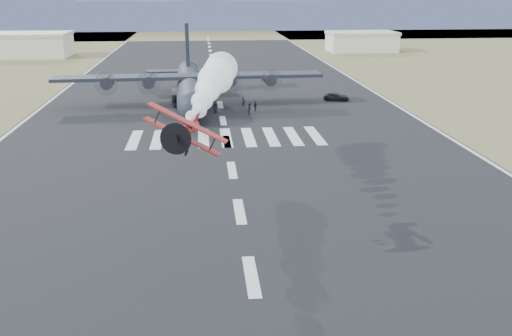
{
  "coord_description": "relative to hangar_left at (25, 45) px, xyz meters",
  "views": [
    {
      "loc": [
        -3.08,
        -23.24,
        19.27
      ],
      "look_at": [
        1.49,
        24.09,
        4.0
      ],
      "focal_mm": 40.0,
      "sensor_mm": 36.0,
      "label": 1
    }
  ],
  "objects": [
    {
      "name": "scrub_far",
      "position": [
        52.0,
        85.0,
        -3.41
      ],
      "size": [
        500.0,
        80.0,
        0.0
      ],
      "primitive_type": "cube",
      "color": "olive",
      "rests_on": "ground"
    },
    {
      "name": "runway_markings",
      "position": [
        52.0,
        -85.0,
        -3.4
      ],
      "size": [
        60.0,
        260.0,
        0.01
      ],
      "primitive_type": null,
      "color": "silver",
      "rests_on": "ground"
    },
    {
      "name": "ridge_seg_c",
      "position": [
        -13.0,
        115.0,
        5.09
      ],
      "size": [
        150.0,
        50.0,
        17.0
      ],
      "primitive_type": "cube",
      "color": "#8C97B2",
      "rests_on": "ground"
    },
    {
      "name": "ridge_seg_d",
      "position": [
        52.0,
        115.0,
        3.09
      ],
      "size": [
        150.0,
        50.0,
        13.0
      ],
      "primitive_type": "cube",
      "color": "#8C97B2",
      "rests_on": "ground"
    },
    {
      "name": "ridge_seg_e",
      "position": [
        117.0,
        115.0,
        4.09
      ],
      "size": [
        150.0,
        50.0,
        15.0
      ],
      "primitive_type": "cube",
      "color": "#8C97B2",
      "rests_on": "ground"
    },
    {
      "name": "ridge_seg_f",
      "position": [
        182.0,
        115.0,
        5.09
      ],
      "size": [
        150.0,
        50.0,
        17.0
      ],
      "primitive_type": "cube",
      "color": "#8C97B2",
      "rests_on": "ground"
    },
    {
      "name": "hangar_left",
      "position": [
        0.0,
        0.0,
        0.0
      ],
      "size": [
        24.5,
        14.5,
        6.7
      ],
      "color": "beige",
      "rests_on": "ground"
    },
    {
      "name": "hangar_right",
      "position": [
        98.0,
        5.0,
        -0.4
      ],
      "size": [
        20.5,
        12.5,
        5.9
      ],
      "color": "beige",
      "rests_on": "ground"
    },
    {
      "name": "aerobatic_biplane",
      "position": [
        47.77,
        -131.53,
        6.7
      ],
      "size": [
        5.24,
        5.16,
        3.58
      ],
      "rotation": [
        0.0,
        0.44,
        -0.12
      ],
      "color": "#AE0B25"
    },
    {
      "name": "smoke_trail",
      "position": [
        50.36,
        -109.98,
        6.88
      ],
      "size": [
        4.99,
        26.12,
        3.57
      ],
      "rotation": [
        0.0,
        0.0,
        -0.12
      ],
      "color": "white"
    },
    {
      "name": "transport_aircraft",
      "position": [
        46.96,
        -71.41,
        -0.12
      ],
      "size": [
        44.13,
        36.35,
        12.76
      ],
      "rotation": [
        0.0,
        0.0,
        0.04
      ],
      "color": "black",
      "rests_on": "ground"
    },
    {
      "name": "support_vehicle",
      "position": [
        72.49,
        -71.11,
        -2.78
      ],
      "size": [
        4.91,
        3.35,
        1.25
      ],
      "primitive_type": "imported",
      "rotation": [
        0.0,
        0.0,
        1.26
      ],
      "color": "black",
      "rests_on": "ground"
    },
    {
      "name": "crew_a",
      "position": [
        55.82,
        -74.59,
        -2.59
      ],
      "size": [
        0.77,
        0.74,
        1.63
      ],
      "primitive_type": "imported",
      "rotation": [
        0.0,
        0.0,
        2.56
      ],
      "color": "black",
      "rests_on": "ground"
    },
    {
      "name": "crew_b",
      "position": [
        46.71,
        -78.15,
        -2.46
      ],
      "size": [
        0.74,
        1.01,
        1.89
      ],
      "primitive_type": "imported",
      "rotation": [
        0.0,
        0.0,
        4.51
      ],
      "color": "black",
      "rests_on": "ground"
    },
    {
      "name": "crew_c",
      "position": [
        47.91,
        -80.08,
        -2.53
      ],
      "size": [
        1.18,
        1.18,
        1.76
      ],
      "primitive_type": "imported",
      "rotation": [
        0.0,
        0.0,
        0.78
      ],
      "color": "black",
      "rests_on": "ground"
    },
    {
      "name": "crew_d",
      "position": [
        57.46,
        -78.62,
        -2.62
      ],
      "size": [
        0.96,
        1.01,
        1.58
      ],
      "primitive_type": "imported",
      "rotation": [
        0.0,
        0.0,
        4.0
      ],
      "color": "black",
      "rests_on": "ground"
    },
    {
      "name": "crew_e",
      "position": [
        51.07,
        -79.31,
        -2.62
      ],
      "size": [
        0.78,
        0.49,
        1.57
      ],
      "primitive_type": "imported",
      "rotation": [
        0.0,
        0.0,
        6.27
      ],
      "color": "black",
      "rests_on": "ground"
    },
    {
      "name": "crew_f",
      "position": [
        44.64,
        -74.71,
        -2.46
      ],
      "size": [
        1.76,
        1.47,
        1.89
      ],
      "primitive_type": "imported",
      "rotation": [
        0.0,
        0.0,
        3.75
      ],
      "color": "black",
      "rests_on": "ground"
    },
    {
      "name": "crew_g",
      "position": [
        49.15,
        -78.89,
        -2.51
      ],
      "size": [
        0.7,
        0.78,
        1.79
      ],
      "primitive_type": "imported",
      "rotation": [
        0.0,
        0.0,
        1.85
      ],
      "color": "black",
      "rests_on": "ground"
    },
    {
      "name": "crew_h",
      "position": [
        56.39,
        -80.76,
        -2.54
      ],
      "size": [
        0.54,
        0.85,
        1.73
      ],
      "primitive_type": "imported",
      "rotation": [
        0.0,
        0.0,
        1.6
      ],
      "color": "black",
      "rests_on": "ground"
    }
  ]
}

